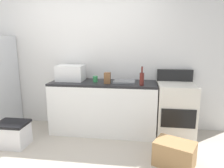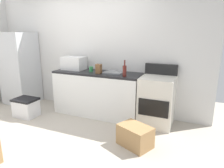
% 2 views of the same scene
% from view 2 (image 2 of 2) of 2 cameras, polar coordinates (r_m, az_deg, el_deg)
% --- Properties ---
extents(ground_plane, '(6.00, 6.00, 0.00)m').
position_cam_2_polar(ground_plane, '(3.65, -17.18, -13.86)').
color(ground_plane, '#B2A899').
extents(wall_back, '(5.00, 0.10, 2.60)m').
position_cam_2_polar(wall_back, '(4.52, -5.55, 9.42)').
color(wall_back, silver).
rests_on(wall_back, ground_plane).
extents(kitchen_counter, '(1.80, 0.60, 0.90)m').
position_cam_2_polar(kitchen_counter, '(4.24, -3.99, -2.61)').
color(kitchen_counter, white).
rests_on(kitchen_counter, ground_plane).
extents(refrigerator, '(0.68, 0.66, 1.67)m').
position_cam_2_polar(refrigerator, '(5.36, -24.26, 4.01)').
color(refrigerator, silver).
rests_on(refrigerator, ground_plane).
extents(stove_oven, '(0.60, 0.61, 1.10)m').
position_cam_2_polar(stove_oven, '(3.86, 12.41, -4.43)').
color(stove_oven, silver).
rests_on(stove_oven, ground_plane).
extents(microwave, '(0.46, 0.34, 0.27)m').
position_cam_2_polar(microwave, '(4.45, -10.57, 5.73)').
color(microwave, white).
rests_on(microwave, kitchen_counter).
extents(sink_basin, '(0.36, 0.32, 0.03)m').
position_cam_2_polar(sink_basin, '(3.99, 0.62, 3.23)').
color(sink_basin, slate).
rests_on(sink_basin, kitchen_counter).
extents(wine_bottle, '(0.07, 0.07, 0.30)m').
position_cam_2_polar(wine_bottle, '(3.68, 3.53, 3.76)').
color(wine_bottle, '#591E19').
rests_on(wine_bottle, kitchen_counter).
extents(coffee_mug, '(0.08, 0.08, 0.10)m').
position_cam_2_polar(coffee_mug, '(4.17, -5.84, 4.14)').
color(coffee_mug, '#338C4C').
rests_on(coffee_mug, kitchen_counter).
extents(knife_block, '(0.10, 0.10, 0.18)m').
position_cam_2_polar(knife_block, '(3.97, -3.72, 4.26)').
color(knife_block, brown).
rests_on(knife_block, kitchen_counter).
extents(cardboard_box_large, '(0.59, 0.51, 0.32)m').
position_cam_2_polar(cardboard_box_large, '(3.20, 6.44, -14.20)').
color(cardboard_box_large, '#A37A4C').
rests_on(cardboard_box_large, ground_plane).
extents(storage_bin, '(0.46, 0.36, 0.38)m').
position_cam_2_polar(storage_bin, '(4.54, -22.82, -6.01)').
color(storage_bin, silver).
rests_on(storage_bin, ground_plane).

